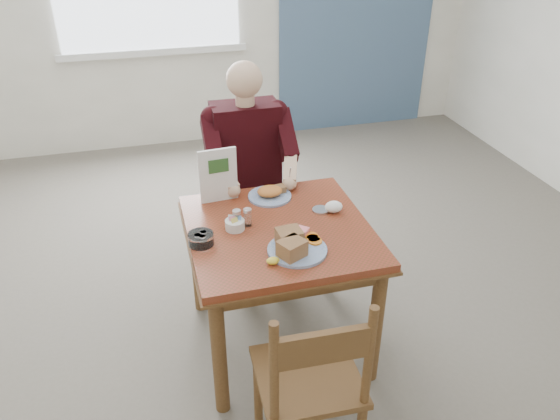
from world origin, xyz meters
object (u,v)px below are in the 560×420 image
object	(u,v)px
table	(279,246)
near_plate	(294,245)
chair_far	(247,200)
chair_near	(311,382)
far_plate	(270,193)
diner	(249,158)

from	to	relation	value
table	near_plate	bearing A→B (deg)	-86.14
table	chair_far	bearing A→B (deg)	90.00
chair_near	far_plate	bearing A→B (deg)	84.40
table	near_plate	world-z (taller)	near_plate
chair_far	chair_near	bearing A→B (deg)	-92.56
table	near_plate	distance (m)	0.27
table	chair_far	size ratio (longest dim) A/B	0.97
diner	table	bearing A→B (deg)	-90.00
far_plate	near_plate	bearing A→B (deg)	-92.24
far_plate	chair_near	bearing A→B (deg)	-95.60
chair_far	chair_near	xyz separation A→B (m)	(-0.07, -1.56, 0.00)
chair_far	near_plate	bearing A→B (deg)	-89.16
table	diner	size ratio (longest dim) A/B	0.66
chair_far	near_plate	size ratio (longest dim) A/B	2.68
chair_far	far_plate	size ratio (longest dim) A/B	3.55
chair_far	diner	xyz separation A→B (m)	(0.00, -0.09, 0.33)
diner	near_plate	xyz separation A→B (m)	(0.01, -0.93, -0.03)
chair_far	table	bearing A→B (deg)	-90.00
diner	far_plate	xyz separation A→B (m)	(0.04, -0.39, -0.04)
chair_near	far_plate	size ratio (longest dim) A/B	3.55
table	chair_near	bearing A→B (deg)	-95.23
table	diner	distance (m)	0.73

